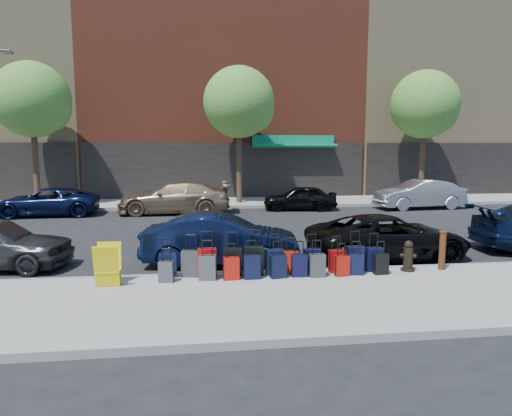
{
  "coord_description": "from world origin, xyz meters",
  "views": [
    {
      "loc": [
        -1.75,
        -15.25,
        3.17
      ],
      "look_at": [
        0.01,
        -1.5,
        1.3
      ],
      "focal_mm": 32.0,
      "sensor_mm": 36.0,
      "label": 1
    }
  ],
  "objects": [
    {
      "name": "suitcase_back_10",
      "position": [
        2.54,
        -5.15,
        0.4
      ],
      "size": [
        0.34,
        0.2,
        0.79
      ],
      "rotation": [
        0.0,
        0.0,
        0.03
      ],
      "color": "black",
      "rests_on": "sidewalk_near"
    },
    {
      "name": "suitcase_front_9",
      "position": [
        2.05,
        -4.76,
        0.46
      ],
      "size": [
        0.41,
        0.23,
        0.98
      ],
      "rotation": [
        0.0,
        0.0,
        -0.01
      ],
      "color": "black",
      "rests_on": "sidewalk_near"
    },
    {
      "name": "suitcase_back_7",
      "position": [
        0.98,
        -5.16,
        0.42
      ],
      "size": [
        0.37,
        0.21,
        0.87
      ],
      "rotation": [
        0.0,
        0.0,
        0.01
      ],
      "color": "#35363A",
      "rests_on": "sidewalk_near"
    },
    {
      "name": "display_rack",
      "position": [
        -3.73,
        -5.25,
        0.61
      ],
      "size": [
        0.52,
        0.57,
        0.92
      ],
      "rotation": [
        0.0,
        0.0,
        -0.01
      ],
      "color": "yellow",
      "rests_on": "sidewalk_near"
    },
    {
      "name": "car_far_3",
      "position": [
        9.51,
        6.74,
        0.75
      ],
      "size": [
        4.65,
        1.93,
        1.5
      ],
      "primitive_type": "imported",
      "rotation": [
        0.0,
        0.0,
        -1.49
      ],
      "color": "#B7B9BE",
      "rests_on": "ground"
    },
    {
      "name": "suitcase_back_0",
      "position": [
        -2.49,
        -5.15,
        0.39
      ],
      "size": [
        0.34,
        0.22,
        0.77
      ],
      "rotation": [
        0.0,
        0.0,
        -0.12
      ],
      "color": "#3C3C41",
      "rests_on": "sidewalk_near"
    },
    {
      "name": "fire_hydrant",
      "position": [
        3.32,
        -4.93,
        0.5
      ],
      "size": [
        0.38,
        0.34,
        0.75
      ],
      "rotation": [
        0.0,
        0.0,
        -0.36
      ],
      "color": "black",
      "rests_on": "sidewalk_near"
    },
    {
      "name": "car_near_1",
      "position": [
        -1.15,
        -3.21,
        0.69
      ],
      "size": [
        4.33,
        2.01,
        1.38
      ],
      "primitive_type": "imported",
      "rotation": [
        0.0,
        0.0,
        1.44
      ],
      "color": "#0C1536",
      "rests_on": "ground"
    },
    {
      "name": "bollard",
      "position": [
        4.2,
        -4.94,
        0.65
      ],
      "size": [
        0.18,
        0.18,
        0.97
      ],
      "color": "#38190C",
      "rests_on": "sidewalk_near"
    },
    {
      "name": "suitcase_back_3",
      "position": [
        -1.03,
        -5.14,
        0.41
      ],
      "size": [
        0.37,
        0.24,
        0.84
      ],
      "rotation": [
        0.0,
        0.0,
        0.11
      ],
      "color": "#AC130B",
      "rests_on": "sidewalk_near"
    },
    {
      "name": "building_right",
      "position": [
        16.0,
        17.99,
        8.98
      ],
      "size": [
        15.0,
        12.12,
        18.0
      ],
      "color": "#93815A",
      "rests_on": "ground"
    },
    {
      "name": "suitcase_front_4",
      "position": [
        -0.46,
        -4.79,
        0.49
      ],
      "size": [
        0.47,
        0.29,
        1.07
      ],
      "rotation": [
        0.0,
        0.0,
        -0.11
      ],
      "color": "black",
      "rests_on": "sidewalk_near"
    },
    {
      "name": "suitcase_back_6",
      "position": [
        0.57,
        -5.08,
        0.41
      ],
      "size": [
        0.36,
        0.21,
        0.84
      ],
      "rotation": [
        0.0,
        0.0,
        -0.01
      ],
      "color": "black",
      "rests_on": "sidewalk_near"
    },
    {
      "name": "curb_near",
      "position": [
        0.0,
        -4.48,
        0.07
      ],
      "size": [
        60.0,
        0.08,
        0.15
      ],
      "primitive_type": "cube",
      "color": "gray",
      "rests_on": "ground"
    },
    {
      "name": "ground",
      "position": [
        0.0,
        0.0,
        0.0
      ],
      "size": [
        120.0,
        120.0,
        0.0
      ],
      "primitive_type": "plane",
      "color": "black",
      "rests_on": "ground"
    },
    {
      "name": "sidewalk_near",
      "position": [
        0.0,
        -6.5,
        0.07
      ],
      "size": [
        60.0,
        4.0,
        0.15
      ],
      "primitive_type": "cube",
      "color": "gray",
      "rests_on": "ground"
    },
    {
      "name": "suitcase_front_6",
      "position": [
        0.42,
        -4.81,
        0.42
      ],
      "size": [
        0.39,
        0.27,
        0.87
      ],
      "rotation": [
        0.0,
        0.0,
        -0.21
      ],
      "color": "#B3190B",
      "rests_on": "sidewalk_near"
    },
    {
      "name": "tree_left",
      "position": [
        -9.86,
        9.5,
        5.41
      ],
      "size": [
        3.8,
        3.8,
        7.27
      ],
      "color": "black",
      "rests_on": "sidewalk_far"
    },
    {
      "name": "curb_far",
      "position": [
        0.0,
        7.98,
        0.07
      ],
      "size": [
        60.0,
        0.08,
        0.15
      ],
      "primitive_type": "cube",
      "color": "gray",
      "rests_on": "ground"
    },
    {
      "name": "building_center",
      "position": [
        0.0,
        17.99,
        9.98
      ],
      "size": [
        17.0,
        12.85,
        20.0
      ],
      "color": "maroon",
      "rests_on": "ground"
    },
    {
      "name": "suitcase_back_8",
      "position": [
        1.58,
        -5.17,
        0.39
      ],
      "size": [
        0.35,
        0.24,
        0.78
      ],
      "rotation": [
        0.0,
        0.0,
        0.16
      ],
      "color": "#9F130A",
      "rests_on": "sidewalk_near"
    },
    {
      "name": "car_far_1",
      "position": [
        -2.87,
        6.58,
        0.76
      ],
      "size": [
        5.35,
        2.35,
        1.53
      ],
      "primitive_type": "imported",
      "rotation": [
        0.0,
        0.0,
        -1.61
      ],
      "color": "#A08462",
      "rests_on": "ground"
    },
    {
      "name": "suitcase_front_3",
      "position": [
        -0.96,
        -4.78,
        0.47
      ],
      "size": [
        0.45,
        0.27,
        1.03
      ],
      "rotation": [
        0.0,
        0.0,
        -0.08
      ],
      "color": "black",
      "rests_on": "sidewalk_near"
    },
    {
      "name": "suitcase_front_2",
      "position": [
        -1.57,
        -4.8,
        0.48
      ],
      "size": [
        0.44,
        0.25,
        1.06
      ],
      "rotation": [
        0.0,
        0.0,
        0.01
      ],
      "color": "#AE0B0B",
      "rests_on": "sidewalk_near"
    },
    {
      "name": "car_far_2",
      "position": [
        3.32,
        7.0,
        0.62
      ],
      "size": [
        3.81,
        1.92,
        1.24
      ],
      "primitive_type": "imported",
      "rotation": [
        0.0,
        0.0,
        -1.7
      ],
      "color": "black",
      "rests_on": "ground"
    },
    {
      "name": "tree_center",
      "position": [
        0.64,
        9.5,
        5.41
      ],
      "size": [
        3.8,
        3.8,
        7.27
      ],
      "color": "black",
      "rests_on": "sidewalk_far"
    },
    {
      "name": "suitcase_front_0",
      "position": [
        -2.48,
        -4.76,
        0.44
      ],
      "size": [
        0.41,
        0.27,
        0.91
      ],
      "rotation": [
        0.0,
        0.0,
        0.19
      ],
      "color": "black",
      "rests_on": "sidewalk_near"
    },
    {
      "name": "suitcase_back_4",
      "position": [
        -0.55,
        -5.13,
        0.43
      ],
      "size": [
        0.38,
        0.23,
        0.89
      ],
      "rotation": [
        0.0,
        0.0,
        0.03
      ],
      "color": "black",
      "rests_on": "sidewalk_near"
    },
    {
      "name": "suitcase_back_5",
      "position": [
        0.06,
        -5.14,
        0.42
      ],
      "size": [
        0.39,
        0.26,
        0.86
      ],
      "rotation": [
        0.0,
        0.0,
        0.16
      ],
      "color": "black",
      "rests_on": "sidewalk_near"
    },
    {
      "name": "suitcase_front_1",
      "position": [
        -1.95,
        -4.76,
        0.46
      ],
      "size": [
        0.44,
        0.29,
        0.99
      ],
      "rotation": [
        0.0,
        0.0,
        -0.18
      ],
      "color": "#353539",
      "rests_on": "sidewalk_near"
    },
    {
      "name": "suitcase_front_8",
      "position": [
        1.56,
        -4.84,
        0.43
      ],
      "size": [
        0.39,
        0.24,
        0.89
      ],
      "rotation": [
        0.0,
        0.0,
        0.12
      ],
      "color": "maroon",
      "rests_on": "sidewalk_near"
    },
    {
      "name": "tree_right",
      "position": [
        11.14,
        9.5,
        5.41
      ],
      "size": [
        3.8,
        3.8,
        7.27
      ],
      "color": "black",
      "rests_on": "sidewalk_far"
    },
    {
      "name": "suitcase_front_5",
      "position": [
        0.03,
        -4.84,
        0.45
      ],
      "size": [
        0.42,
        0.26,
        0.97
      ],
      "rotation": [
        0.0,
        0.0,
        0.09
      ],
      "color": "black",
      "rests_on": "sidewalk_near"
    },
    {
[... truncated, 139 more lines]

